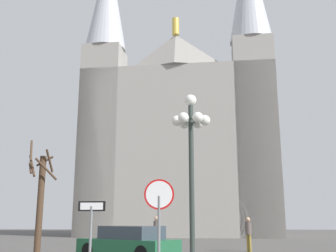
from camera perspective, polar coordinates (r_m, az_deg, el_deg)
cathedral at (r=42.61m, az=1.76°, el=-1.68°), size 19.77×13.19×32.00m
stop_sign at (r=10.87m, az=-1.27°, el=-11.65°), size 0.80×0.08×2.67m
one_way_arrow_sign at (r=10.84m, az=-10.85°, el=-14.13°), size 0.73×0.08×2.08m
street_lamp at (r=12.85m, az=3.29°, el=-3.05°), size 1.25×1.13×5.60m
bare_tree at (r=18.88m, az=-17.66°, el=-9.70°), size 1.52×1.23×5.19m
parked_car_near_green at (r=17.90m, az=-5.56°, el=-16.12°), size 4.63×3.78×1.35m
pedestrian_walking at (r=22.50m, az=-1.64°, el=-14.39°), size 0.32×0.32×1.78m
pedestrian_standing at (r=21.85m, az=11.29°, el=-14.29°), size 0.32×0.32×1.72m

